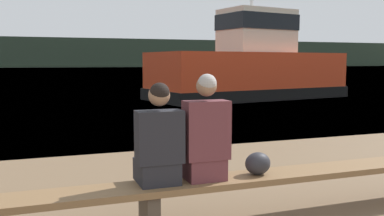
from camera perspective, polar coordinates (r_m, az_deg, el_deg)
name	(u,v)px	position (r m, az deg, el deg)	size (l,w,h in m)	color
water_surface	(43,67)	(127.42, -19.30, 5.19)	(240.00, 240.00, 0.00)	#5684A3
far_shoreline	(42,53)	(123.89, -19.35, 6.98)	(600.00, 12.00, 7.83)	#2D3D2D
bench_main	(149,194)	(4.02, -5.74, -11.29)	(8.29, 0.43, 0.46)	brown
person_left	(158,143)	(3.94, -4.49, -4.67)	(0.42, 0.42, 0.95)	black
person_right	(205,136)	(4.08, 1.74, -3.81)	(0.42, 0.42, 1.02)	#56282D
shopping_bag	(258,163)	(4.37, 8.76, -7.32)	(0.26, 0.21, 0.23)	#232328
tugboat_red	(250,70)	(18.83, 7.71, 5.05)	(9.17, 4.99, 7.25)	red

